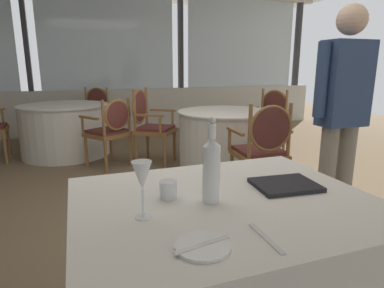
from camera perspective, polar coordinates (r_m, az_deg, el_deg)
ground_plane at (r=2.97m, az=-3.92°, el=-12.43°), size 14.17×14.17×0.00m
window_wall_far at (r=6.71m, az=-13.97°, el=11.99°), size 9.20×0.14×2.94m
foreground_table at (r=1.58m, az=5.42°, el=-22.10°), size 1.24×0.99×0.75m
side_plate at (r=1.05m, az=1.83°, el=-17.36°), size 0.17×0.17×0.01m
butter_knife at (r=1.05m, az=1.83°, el=-17.11°), size 0.20×0.06×0.00m
dinner_fork at (r=1.12m, az=12.80°, el=-15.68°), size 0.02×0.20×0.00m
water_bottle at (r=1.32m, az=3.40°, el=-4.19°), size 0.07×0.07×0.35m
wine_glass at (r=1.19m, az=-8.69°, el=-5.74°), size 0.07×0.07×0.21m
water_tumbler at (r=1.39m, az=-4.13°, el=-7.91°), size 0.07×0.07×0.07m
menu_book at (r=1.58m, az=15.90°, el=-6.85°), size 0.30×0.25×0.02m
background_table_0 at (r=4.17m, az=5.74°, el=0.62°), size 1.19×1.19×0.75m
dining_chair_0_0 at (r=3.22m, az=12.33°, el=-0.04°), size 0.56×0.50×0.96m
dining_chair_0_1 at (r=4.96m, az=13.31°, el=4.56°), size 0.61×0.64×0.96m
dining_chair_0_2 at (r=4.40m, az=-7.57°, el=4.09°), size 0.64×0.66×1.01m
background_table_1 at (r=5.20m, az=-21.18°, el=2.31°), size 1.28×1.28×0.75m
dining_chair_1_0 at (r=6.11m, az=-16.59°, el=5.79°), size 0.65×0.62×0.93m
dining_chair_1_2 at (r=4.31m, az=-13.92°, el=2.87°), size 0.65×0.64×0.91m
diner_person_0 at (r=2.77m, az=24.76°, el=5.89°), size 0.53×0.22×1.73m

